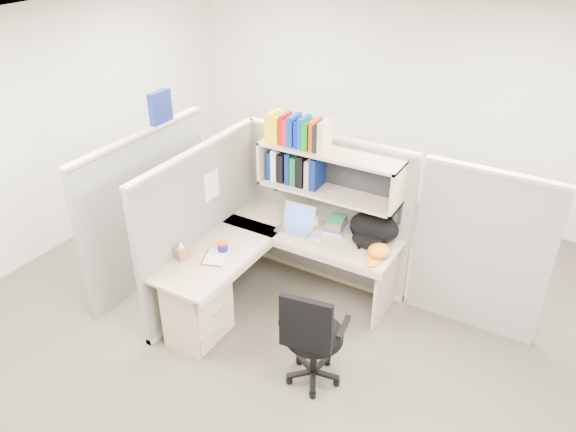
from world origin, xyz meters
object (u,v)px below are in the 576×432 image
Objects in this scene: backpack at (371,230)px; task_chair at (312,351)px; laptop at (294,220)px; snack_canister at (223,246)px; desk at (229,288)px.

backpack is 0.47× the size of task_chair.
laptop reaches higher than snack_canister.
backpack reaches higher than desk.
desk is at bearing -43.63° from snack_canister.
desk is 1.45m from backpack.
task_chair reaches higher than laptop.
backpack is at bearing 91.51° from task_chair.
snack_canister is at bearing -162.18° from backpack.
desk is 5.22× the size of laptop.
task_chair reaches higher than snack_canister.
snack_canister is 0.10× the size of task_chair.
backpack reaches higher than laptop.
snack_canister is at bearing 136.37° from desk.
backpack is at bearing 44.23° from desk.
desk is 1.06m from task_chair.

